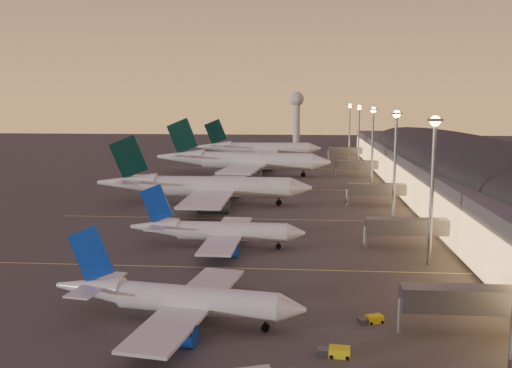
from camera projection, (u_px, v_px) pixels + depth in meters
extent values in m
plane|color=#403D3B|center=(225.00, 260.00, 102.65)|extent=(700.00, 700.00, 0.00)
cylinder|color=silver|center=(198.00, 300.00, 72.85)|extent=(21.48, 6.93, 3.61)
cone|color=silver|center=(293.00, 309.00, 69.96)|extent=(3.95, 4.10, 3.61)
cone|color=silver|center=(89.00, 288.00, 76.41)|extent=(10.02, 5.08, 3.61)
cube|color=silver|center=(190.00, 305.00, 73.19)|extent=(10.90, 30.95, 0.40)
cylinder|color=#0D329C|center=(212.00, 297.00, 79.63)|extent=(5.15, 3.43, 2.70)
cylinder|color=#0D329C|center=(176.00, 335.00, 66.80)|extent=(5.15, 3.43, 2.70)
cube|color=#0D329C|center=(91.00, 254.00, 75.59)|extent=(6.61, 1.58, 7.82)
cube|color=silver|center=(97.00, 284.00, 76.05)|extent=(5.11, 11.33, 0.25)
cylinder|color=black|center=(266.00, 326.00, 71.14)|extent=(0.33, 0.33, 1.42)
cylinder|color=black|center=(265.00, 327.00, 71.17)|extent=(1.10, 0.78, 1.01)
cylinder|color=black|center=(192.00, 311.00, 76.06)|extent=(0.33, 0.33, 1.42)
cylinder|color=black|center=(192.00, 312.00, 76.09)|extent=(1.10, 0.78, 1.01)
cylinder|color=black|center=(178.00, 325.00, 71.21)|extent=(0.33, 0.33, 1.42)
cylinder|color=black|center=(178.00, 327.00, 71.24)|extent=(1.10, 0.78, 1.01)
cylinder|color=silver|center=(232.00, 231.00, 110.39)|extent=(21.41, 4.26, 3.63)
cone|color=silver|center=(296.00, 233.00, 109.04)|extent=(3.54, 3.73, 3.63)
cone|color=silver|center=(155.00, 227.00, 112.01)|extent=(9.73, 3.91, 3.63)
cube|color=silver|center=(227.00, 234.00, 110.60)|extent=(7.09, 30.73, 0.40)
cylinder|color=#0D329C|center=(236.00, 233.00, 117.31)|extent=(4.89, 2.86, 2.72)
cylinder|color=#0D329C|center=(225.00, 250.00, 104.10)|extent=(4.89, 2.86, 2.72)
cube|color=#0D329C|center=(156.00, 204.00, 111.25)|extent=(6.66, 0.74, 7.87)
cube|color=silver|center=(160.00, 224.00, 111.80)|extent=(3.76, 11.10, 0.25)
cylinder|color=black|center=(278.00, 245.00, 109.80)|extent=(0.30, 0.30, 1.43)
cylinder|color=black|center=(278.00, 246.00, 109.83)|extent=(1.03, 0.66, 1.02)
cylinder|color=black|center=(226.00, 241.00, 113.46)|extent=(0.30, 0.30, 1.43)
cylinder|color=black|center=(226.00, 242.00, 113.49)|extent=(1.03, 0.66, 1.02)
cylinder|color=black|center=(222.00, 247.00, 108.47)|extent=(0.30, 0.30, 1.43)
cylinder|color=black|center=(222.00, 248.00, 108.50)|extent=(1.03, 0.66, 1.02)
cylinder|color=silver|center=(222.00, 187.00, 154.54)|extent=(36.61, 5.80, 5.53)
cone|color=silver|center=(301.00, 188.00, 152.69)|extent=(5.94, 5.57, 5.53)
cone|color=silver|center=(127.00, 183.00, 156.75)|extent=(16.56, 5.65, 5.53)
cube|color=silver|center=(216.00, 190.00, 154.84)|extent=(11.01, 53.53, 0.61)
cylinder|color=#56595E|center=(226.00, 190.00, 166.60)|extent=(8.29, 4.21, 4.15)
cylinder|color=#56595E|center=(213.00, 205.00, 143.44)|extent=(8.29, 4.21, 4.15)
cube|color=black|center=(129.00, 157.00, 155.61)|extent=(10.91, 0.91, 12.27)
cube|color=silver|center=(134.00, 180.00, 156.45)|extent=(6.04, 19.29, 0.39)
cylinder|color=black|center=(279.00, 202.00, 153.79)|extent=(0.45, 0.45, 2.21)
cylinder|color=black|center=(279.00, 203.00, 153.84)|extent=(1.56, 0.98, 1.55)
cylinder|color=black|center=(214.00, 198.00, 159.19)|extent=(0.45, 0.45, 2.21)
cylinder|color=black|center=(214.00, 199.00, 159.24)|extent=(1.56, 0.98, 1.55)
cylinder|color=black|center=(209.00, 203.00, 151.57)|extent=(0.45, 0.45, 2.21)
cylinder|color=black|center=(209.00, 204.00, 151.62)|extent=(1.56, 0.98, 1.55)
cylinder|color=silver|center=(257.00, 161.00, 211.95)|extent=(41.63, 10.99, 6.23)
cone|color=silver|center=(321.00, 162.00, 207.31)|extent=(7.32, 6.96, 6.23)
cone|color=silver|center=(180.00, 157.00, 217.64)|extent=(19.20, 8.35, 6.23)
cube|color=silver|center=(252.00, 164.00, 212.50)|extent=(18.90, 61.19, 0.69)
cylinder|color=#56595E|center=(262.00, 165.00, 225.40)|extent=(9.78, 5.72, 4.67)
cylinder|color=#56595E|center=(248.00, 174.00, 199.72)|extent=(9.78, 5.72, 4.67)
cube|color=black|center=(182.00, 136.00, 216.25)|extent=(12.31, 2.36, 13.82)
cube|color=silver|center=(186.00, 155.00, 217.06)|extent=(9.13, 22.30, 0.44)
cylinder|color=black|center=(303.00, 174.00, 209.25)|extent=(0.55, 0.55, 2.49)
cylinder|color=black|center=(303.00, 175.00, 209.30)|extent=(1.86, 1.29, 1.74)
cylinder|color=black|center=(251.00, 171.00, 217.48)|extent=(0.55, 0.55, 2.49)
cylinder|color=black|center=(251.00, 172.00, 217.54)|extent=(1.86, 1.29, 1.74)
cylinder|color=black|center=(246.00, 174.00, 209.03)|extent=(0.55, 0.55, 2.49)
cylinder|color=black|center=(246.00, 175.00, 209.08)|extent=(1.86, 1.29, 1.74)
cylinder|color=silver|center=(270.00, 148.00, 270.51)|extent=(36.86, 7.45, 5.54)
cone|color=silver|center=(315.00, 148.00, 269.91)|extent=(6.19, 5.84, 5.54)
cone|color=silver|center=(214.00, 147.00, 271.15)|extent=(16.81, 6.40, 5.54)
cube|color=silver|center=(266.00, 150.00, 270.70)|extent=(13.43, 54.01, 0.61)
cylinder|color=#56595E|center=(269.00, 152.00, 282.59)|extent=(8.48, 4.58, 4.15)
cylinder|color=#56595E|center=(268.00, 157.00, 259.31)|extent=(8.48, 4.58, 4.15)
cube|color=black|center=(216.00, 132.00, 270.05)|extent=(10.95, 1.40, 12.29)
cube|color=silver|center=(218.00, 145.00, 270.96)|extent=(6.91, 19.55, 0.39)
cylinder|color=black|center=(302.00, 157.00, 270.66)|extent=(0.47, 0.47, 2.21)
cylinder|color=black|center=(302.00, 157.00, 270.71)|extent=(1.60, 1.05, 1.55)
cylinder|color=black|center=(264.00, 156.00, 275.00)|extent=(0.47, 0.47, 2.21)
cylinder|color=black|center=(264.00, 156.00, 275.05)|extent=(1.60, 1.05, 1.55)
cylinder|color=black|center=(263.00, 157.00, 267.34)|extent=(0.47, 0.47, 2.21)
cylinder|color=black|center=(263.00, 158.00, 267.39)|extent=(1.60, 1.05, 1.55)
cube|color=#4F4F54|center=(466.00, 176.00, 168.23)|extent=(40.00, 255.00, 12.00)
ellipsoid|color=black|center=(467.00, 156.00, 167.33)|extent=(39.00, 253.00, 10.92)
cube|color=#F0AA59|center=(396.00, 178.00, 170.00)|extent=(0.40, 244.80, 8.00)
cube|color=#56595E|center=(467.00, 299.00, 69.70)|extent=(16.00, 3.20, 3.00)
cylinder|color=gray|center=(400.00, 315.00, 70.68)|extent=(0.70, 0.70, 4.40)
cube|color=#56595E|center=(408.00, 226.00, 109.11)|extent=(16.00, 3.20, 3.00)
cylinder|color=gray|center=(365.00, 237.00, 110.10)|extent=(0.70, 0.70, 4.40)
cube|color=#56595E|center=(377.00, 189.00, 153.45)|extent=(16.00, 3.20, 3.00)
cylinder|color=gray|center=(347.00, 197.00, 154.44)|extent=(0.70, 0.70, 4.40)
cube|color=#56595E|center=(357.00, 164.00, 209.62)|extent=(16.00, 3.20, 3.00)
cylinder|color=gray|center=(335.00, 170.00, 210.61)|extent=(0.70, 0.70, 4.40)
cube|color=#56595E|center=(346.00, 151.00, 264.80)|extent=(16.00, 3.20, 3.00)
cylinder|color=gray|center=(328.00, 155.00, 265.79)|extent=(0.70, 0.70, 4.40)
cylinder|color=gray|center=(432.00, 194.00, 97.89)|extent=(0.70, 0.70, 25.00)
cube|color=gray|center=(435.00, 120.00, 95.98)|extent=(2.20, 2.20, 0.50)
sphere|color=#EBB456|center=(435.00, 121.00, 96.01)|extent=(1.80, 1.80, 1.80)
cylinder|color=gray|center=(395.00, 166.00, 137.31)|extent=(0.70, 0.70, 25.00)
cube|color=gray|center=(397.00, 113.00, 135.40)|extent=(2.20, 2.20, 0.50)
sphere|color=#EBB456|center=(397.00, 114.00, 135.43)|extent=(1.80, 1.80, 1.80)
cylinder|color=gray|center=(372.00, 149.00, 181.65)|extent=(0.70, 0.70, 25.00)
cube|color=gray|center=(373.00, 109.00, 179.74)|extent=(2.20, 2.20, 0.50)
sphere|color=#EBB456|center=(373.00, 110.00, 179.77)|extent=(1.80, 1.80, 1.80)
cylinder|color=gray|center=(359.00, 139.00, 225.99)|extent=(0.70, 0.70, 25.00)
cube|color=gray|center=(359.00, 107.00, 224.08)|extent=(2.20, 2.20, 0.50)
sphere|color=#EBB456|center=(359.00, 108.00, 224.11)|extent=(1.80, 1.80, 1.80)
cylinder|color=gray|center=(349.00, 132.00, 270.34)|extent=(0.70, 0.70, 25.00)
cube|color=gray|center=(350.00, 105.00, 268.42)|extent=(2.20, 2.20, 0.50)
sphere|color=#EBB456|center=(350.00, 106.00, 268.45)|extent=(1.80, 1.80, 1.80)
cylinder|color=silver|center=(296.00, 123.00, 356.09)|extent=(4.40, 4.40, 26.00)
sphere|color=silver|center=(297.00, 99.00, 353.84)|extent=(9.00, 9.00, 9.00)
cube|color=#D8C659|center=(221.00, 268.00, 97.72)|extent=(90.00, 0.36, 0.00)
cube|color=#D8C659|center=(244.00, 219.00, 137.14)|extent=(90.00, 0.36, 0.00)
cube|color=#D8C659|center=(259.00, 189.00, 181.48)|extent=(90.00, 0.36, 0.00)
cube|color=#D8C659|center=(269.00, 168.00, 235.68)|extent=(90.00, 0.36, 0.00)
cube|color=yellow|center=(340.00, 352.00, 64.20)|extent=(2.52, 1.72, 1.09)
cube|color=#56595E|center=(324.00, 352.00, 64.54)|extent=(1.51, 1.42, 0.79)
cylinder|color=black|center=(348.00, 352.00, 64.81)|extent=(0.45, 0.22, 0.44)
cylinder|color=black|center=(347.00, 358.00, 63.37)|extent=(0.45, 0.22, 0.44)
cylinder|color=black|center=(332.00, 351.00, 65.13)|extent=(0.45, 0.22, 0.44)
cylinder|color=black|center=(331.00, 357.00, 63.69)|extent=(0.45, 0.22, 0.44)
cube|color=yellow|center=(374.00, 319.00, 73.93)|extent=(2.44, 2.00, 0.96)
cube|color=#56595E|center=(364.00, 321.00, 73.49)|extent=(1.56, 1.52, 0.70)
cylinder|color=black|center=(377.00, 318.00, 74.83)|extent=(0.42, 0.29, 0.39)
cylinder|color=black|center=(382.00, 322.00, 73.59)|extent=(0.42, 0.29, 0.39)
cylinder|color=black|center=(367.00, 320.00, 74.37)|extent=(0.42, 0.29, 0.39)
cylinder|color=black|center=(371.00, 324.00, 73.12)|extent=(0.42, 0.29, 0.39)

